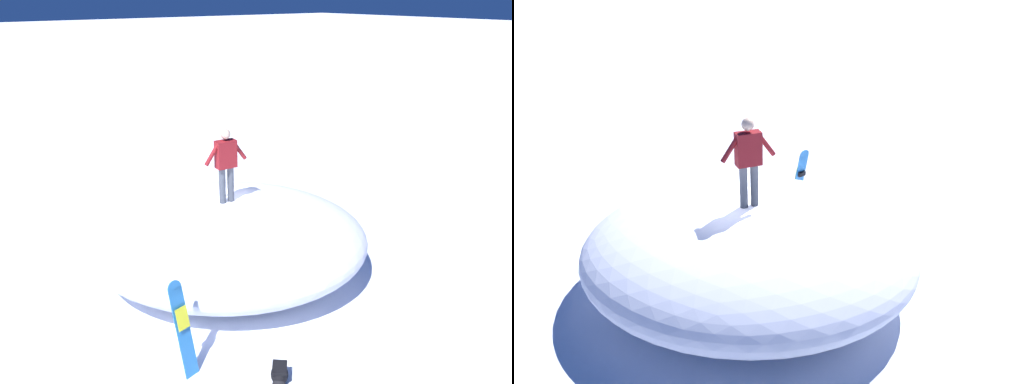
# 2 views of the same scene
# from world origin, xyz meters

# --- Properties ---
(ground) EXTENTS (240.00, 240.00, 0.00)m
(ground) POSITION_xyz_m (0.00, 0.00, 0.00)
(ground) COLOR white
(snow_mound) EXTENTS (7.90, 8.07, 1.74)m
(snow_mound) POSITION_xyz_m (-0.39, 0.10, 0.87)
(snow_mound) COLOR white
(snow_mound) RESTS_ON ground
(snowboarder_standing) EXTENTS (0.26, 0.99, 1.61)m
(snowboarder_standing) POSITION_xyz_m (-0.38, 0.07, 2.65)
(snowboarder_standing) COLOR #333842
(snowboarder_standing) RESTS_ON snow_mound
(snowboard_primary_upright) EXTENTS (0.42, 0.33, 1.69)m
(snowboard_primary_upright) POSITION_xyz_m (1.80, -2.29, 0.87)
(snowboard_primary_upright) COLOR #2672BF
(snowboard_primary_upright) RESTS_ON ground
(backpack_near) EXTENTS (0.55, 0.53, 0.33)m
(backpack_near) POSITION_xyz_m (2.98, -1.21, 0.17)
(backpack_near) COLOR black
(backpack_near) RESTS_ON ground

